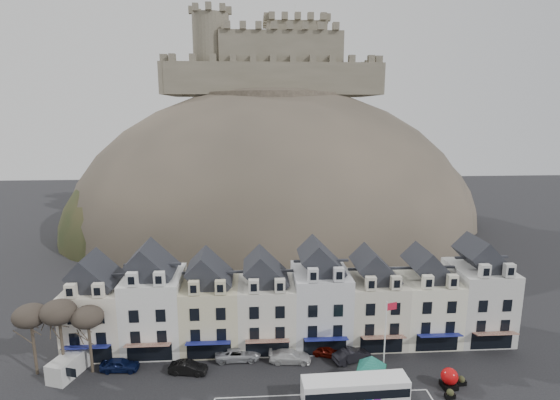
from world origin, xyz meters
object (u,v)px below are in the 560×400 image
at_px(car_maroon, 327,351).
at_px(car_charcoal, 352,355).
at_px(white_van, 70,365).
at_px(car_black, 188,368).
at_px(bus_shelter, 371,363).
at_px(flagpole, 386,336).
at_px(car_white, 290,356).
at_px(car_navy, 120,365).
at_px(bus, 355,390).
at_px(red_buoy, 449,378).
at_px(car_silver, 238,353).

distance_m(car_maroon, car_charcoal, 2.99).
height_order(white_van, car_black, white_van).
distance_m(bus_shelter, flagpole, 3.21).
height_order(flagpole, car_white, flagpole).
xyz_separation_m(car_black, car_white, (11.47, 1.55, 0.02)).
bearing_deg(car_black, white_van, 95.94).
height_order(flagpole, car_navy, flagpole).
height_order(bus, flagpole, flagpole).
bearing_deg(white_van, car_maroon, 21.29).
relative_size(bus, red_buoy, 4.82).
relative_size(bus, car_white, 2.16).
bearing_deg(white_van, car_white, 19.71).
xyz_separation_m(red_buoy, car_silver, (-22.33, 6.75, -0.38)).
relative_size(flagpole, car_maroon, 2.38).
distance_m(white_van, car_black, 13.07).
distance_m(flagpole, car_black, 21.93).
bearing_deg(red_buoy, car_maroon, 150.23).
xyz_separation_m(car_silver, car_charcoal, (13.21, -1.25, 0.02)).
bearing_deg(car_black, red_buoy, -89.59).
bearing_deg(bus_shelter, white_van, -165.67).
xyz_separation_m(bus_shelter, car_white, (-8.04, 5.36, -2.18)).
xyz_separation_m(car_navy, car_white, (19.18, 0.51, -0.02)).
relative_size(red_buoy, white_van, 0.41).
height_order(red_buoy, car_maroon, red_buoy).
xyz_separation_m(car_black, car_silver, (5.44, 2.49, 0.05)).
xyz_separation_m(red_buoy, car_maroon, (-11.82, 6.76, -0.46)).
height_order(flagpole, car_maroon, flagpole).
distance_m(car_navy, car_black, 7.79).
bearing_deg(red_buoy, flagpole, 165.30).
xyz_separation_m(car_black, car_maroon, (15.94, 2.50, -0.03)).
bearing_deg(bus_shelter, bus, -109.69).
bearing_deg(bus_shelter, red_buoy, 19.10).
relative_size(red_buoy, car_white, 0.45).
xyz_separation_m(bus, flagpole, (4.11, 3.82, 3.61)).
bearing_deg(car_maroon, red_buoy, -96.70).
xyz_separation_m(red_buoy, white_van, (-40.81, 4.99, 0.02)).
relative_size(bus, car_silver, 2.02).
bearing_deg(bus_shelter, flagpole, 56.99).
xyz_separation_m(bus_shelter, flagpole, (1.79, 1.24, 2.36)).
distance_m(bus, car_white, 9.83).
bearing_deg(car_charcoal, red_buoy, -141.47).
relative_size(flagpole, car_black, 2.19).
relative_size(bus, bus_shelter, 1.95).
xyz_separation_m(bus, car_navy, (-24.91, 7.43, -0.91)).
relative_size(flagpole, car_charcoal, 2.00).
height_order(bus_shelter, car_black, bus_shelter).
height_order(bus, red_buoy, bus).
relative_size(white_van, car_silver, 1.03).
relative_size(white_van, car_black, 1.28).
bearing_deg(white_van, flagpole, 12.31).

